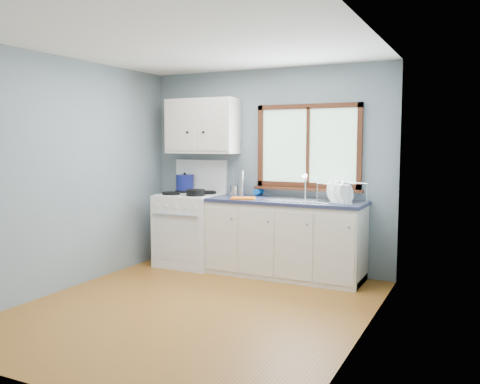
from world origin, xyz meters
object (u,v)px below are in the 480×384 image
at_px(base_cabinets, 285,242).
at_px(thermos, 241,183).
at_px(dish_rack, 341,197).
at_px(gas_range, 190,227).
at_px(sink, 300,206).
at_px(stockpot, 185,182).
at_px(skillet, 196,191).
at_px(utensil_crock, 234,190).

height_order(base_cabinets, thermos, thermos).
bearing_deg(thermos, dish_rack, -6.48).
distance_m(gas_range, sink, 1.53).
xyz_separation_m(base_cabinets, stockpot, (-1.48, 0.14, 0.66)).
bearing_deg(gas_range, skillet, -38.56).
bearing_deg(skillet, base_cabinets, -7.21).
distance_m(base_cabinets, skillet, 1.27).
xyz_separation_m(gas_range, utensil_crock, (0.57, 0.13, 0.50)).
height_order(base_cabinets, sink, sink).
distance_m(thermos, dish_rack, 1.32).
bearing_deg(sink, skillet, -172.99).
relative_size(base_cabinets, thermos, 5.75).
xyz_separation_m(base_cabinets, thermos, (-0.64, 0.13, 0.67)).
bearing_deg(sink, thermos, 171.07).
xyz_separation_m(stockpot, utensil_crock, (0.75, -0.03, -0.07)).
height_order(base_cabinets, stockpot, stockpot).
bearing_deg(dish_rack, skillet, -153.96).
relative_size(utensil_crock, dish_rack, 0.62).
xyz_separation_m(base_cabinets, utensil_crock, (-0.73, 0.11, 0.58)).
bearing_deg(thermos, base_cabinets, -11.35).
relative_size(gas_range, utensil_crock, 3.94).
relative_size(sink, stockpot, 2.89).
bearing_deg(sink, gas_range, -179.29).
bearing_deg(stockpot, dish_rack, -4.24).
distance_m(skillet, utensil_crock, 0.48).
height_order(gas_range, sink, gas_range).
relative_size(gas_range, skillet, 3.58).
relative_size(base_cabinets, stockpot, 6.35).
distance_m(skillet, stockpot, 0.47).
bearing_deg(utensil_crock, thermos, 13.42).
height_order(utensil_crock, dish_rack, utensil_crock).
distance_m(gas_range, stockpot, 0.62).
xyz_separation_m(gas_range, base_cabinets, (1.31, 0.02, -0.08)).
bearing_deg(stockpot, skillet, -40.42).
height_order(sink, utensil_crock, utensil_crock).
xyz_separation_m(base_cabinets, dish_rack, (0.67, -0.02, 0.57)).
relative_size(base_cabinets, utensil_crock, 5.36).
height_order(skillet, utensil_crock, utensil_crock).
bearing_deg(stockpot, utensil_crock, -2.47).
relative_size(sink, thermos, 2.61).
height_order(stockpot, utensil_crock, utensil_crock).
relative_size(gas_range, thermos, 4.23).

